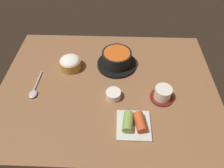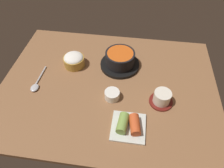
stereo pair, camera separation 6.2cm
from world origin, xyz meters
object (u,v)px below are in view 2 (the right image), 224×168
object	(u,v)px
tea_cup_with_saucer	(162,98)
kimchi_plate	(129,125)
spoon	(36,84)
rice_bowl	(74,60)
banchan_cup_center	(112,95)
stone_pot	(120,60)

from	to	relation	value
tea_cup_with_saucer	kimchi_plate	world-z (taller)	tea_cup_with_saucer
tea_cup_with_saucer	spoon	size ratio (longest dim) A/B	0.62
tea_cup_with_saucer	kimchi_plate	bearing A→B (deg)	-131.67
rice_bowl	tea_cup_with_saucer	world-z (taller)	rice_bowl
banchan_cup_center	kimchi_plate	size ratio (longest dim) A/B	0.49
kimchi_plate	spoon	world-z (taller)	kimchi_plate
tea_cup_with_saucer	banchan_cup_center	distance (cm)	21.20
stone_pot	kimchi_plate	xyz separation A→B (cm)	(7.37, -34.62, -1.94)
kimchi_plate	spoon	distance (cm)	46.97
banchan_cup_center	spoon	xyz separation A→B (cm)	(-35.74, 2.07, -1.37)
tea_cup_with_saucer	banchan_cup_center	xyz separation A→B (cm)	(-21.18, -0.43, -0.94)
stone_pot	banchan_cup_center	distance (cm)	20.79
rice_bowl	kimchi_plate	xyz separation A→B (cm)	(30.11, -31.92, -1.44)
tea_cup_with_saucer	banchan_cup_center	size ratio (longest dim) A/B	1.54
stone_pot	tea_cup_with_saucer	bearing A→B (deg)	-45.15
banchan_cup_center	kimchi_plate	bearing A→B (deg)	-58.95
tea_cup_with_saucer	spoon	distance (cm)	56.99
stone_pot	spoon	bearing A→B (deg)	-153.16
rice_bowl	kimchi_plate	world-z (taller)	rice_bowl
stone_pot	rice_bowl	xyz separation A→B (cm)	(-22.74, -2.70, -0.50)
stone_pot	banchan_cup_center	xyz separation A→B (cm)	(-1.03, -20.68, -1.87)
tea_cup_with_saucer	banchan_cup_center	world-z (taller)	tea_cup_with_saucer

